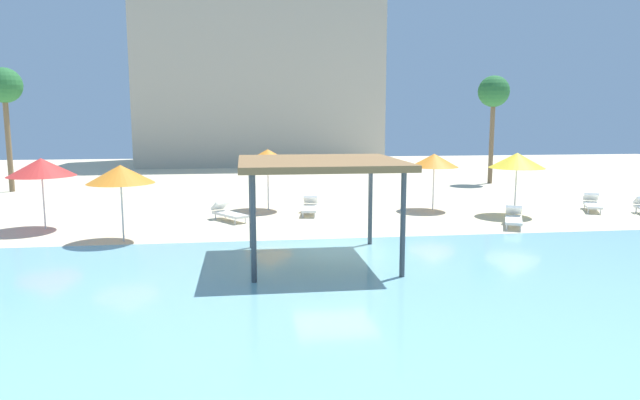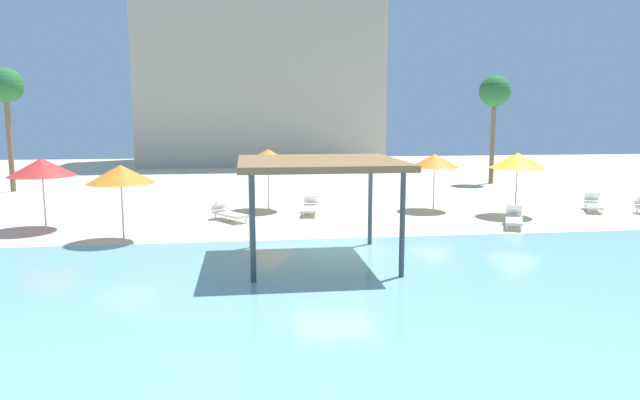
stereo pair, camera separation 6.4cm
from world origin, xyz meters
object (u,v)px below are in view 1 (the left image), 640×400
object	(u,v)px
shade_pavilion	(320,166)
beach_umbrella_orange_0	(434,160)
beach_umbrella_yellow_3	(517,160)
beach_umbrella_orange_5	(268,156)
palm_tree_0	(4,89)
lounge_chair_3	(310,206)
lounge_chair_4	(228,212)
beach_umbrella_orange_4	(120,174)
lounge_chair_1	(514,218)
beach_umbrella_red_1	(41,167)
lounge_chair_0	(592,203)
palm_tree_1	(494,94)

from	to	relation	value
shade_pavilion	beach_umbrella_orange_0	bearing A→B (deg)	53.37
beach_umbrella_yellow_3	beach_umbrella_orange_5	bearing A→B (deg)	165.12
beach_umbrella_orange_5	palm_tree_0	world-z (taller)	palm_tree_0
lounge_chair_3	lounge_chair_4	bearing A→B (deg)	-63.05
beach_umbrella_orange_5	beach_umbrella_yellow_3	bearing A→B (deg)	-14.88
beach_umbrella_orange_4	lounge_chair_1	world-z (taller)	beach_umbrella_orange_4
beach_umbrella_orange_0	beach_umbrella_orange_5	bearing A→B (deg)	172.50
beach_umbrella_red_1	lounge_chair_0	distance (m)	22.70
beach_umbrella_orange_0	lounge_chair_3	size ratio (longest dim) A/B	1.28
beach_umbrella_red_1	beach_umbrella_orange_4	xyz separation A→B (m)	(3.28, -2.46, -0.05)
lounge_chair_0	palm_tree_0	size ratio (longest dim) A/B	0.29
lounge_chair_3	palm_tree_0	xyz separation A→B (m)	(-15.53, 9.41, 5.29)
shade_pavilion	palm_tree_0	distance (m)	23.10
beach_umbrella_orange_4	palm_tree_1	bearing A→B (deg)	36.28
beach_umbrella_orange_0	lounge_chair_1	world-z (taller)	beach_umbrella_orange_0
beach_umbrella_yellow_3	lounge_chair_4	bearing A→B (deg)	178.21
palm_tree_0	beach_umbrella_yellow_3	bearing A→B (deg)	-24.27
beach_umbrella_orange_4	beach_umbrella_orange_5	bearing A→B (deg)	48.51
shade_pavilion	beach_umbrella_orange_5	size ratio (longest dim) A/B	1.66
palm_tree_0	lounge_chair_0	bearing A→B (deg)	-20.01
shade_pavilion	lounge_chair_4	distance (m)	7.89
beach_umbrella_orange_4	lounge_chair_0	size ratio (longest dim) A/B	1.31
lounge_chair_4	beach_umbrella_red_1	bearing A→B (deg)	-116.00
beach_umbrella_yellow_3	palm_tree_0	distance (m)	26.62
lounge_chair_0	lounge_chair_4	size ratio (longest dim) A/B	1.03
beach_umbrella_yellow_3	lounge_chair_0	bearing A→B (deg)	9.29
beach_umbrella_orange_4	lounge_chair_1	bearing A→B (deg)	3.03
beach_umbrella_orange_0	beach_umbrella_red_1	world-z (taller)	beach_umbrella_red_1
palm_tree_0	palm_tree_1	bearing A→B (deg)	0.44
lounge_chair_1	lounge_chair_4	size ratio (longest dim) A/B	1.03
lounge_chair_1	palm_tree_1	distance (m)	15.15
beach_umbrella_orange_4	palm_tree_1	xyz separation A→B (m)	(19.20, 14.10, 3.20)
shade_pavilion	lounge_chair_4	bearing A→B (deg)	111.85
beach_umbrella_red_1	beach_umbrella_orange_4	distance (m)	4.10
beach_umbrella_yellow_3	lounge_chair_0	xyz separation A→B (m)	(3.95, 0.65, -1.99)
beach_umbrella_orange_0	beach_umbrella_red_1	xyz separation A→B (m)	(-15.65, -2.34, 0.10)
beach_umbrella_yellow_3	lounge_chair_0	distance (m)	4.47
beach_umbrella_orange_0	palm_tree_1	size ratio (longest dim) A/B	0.38
lounge_chair_4	beach_umbrella_orange_5	bearing A→B (deg)	109.60
shade_pavilion	beach_umbrella_yellow_3	size ratio (longest dim) A/B	1.71
beach_umbrella_red_1	palm_tree_0	xyz separation A→B (m)	(-5.44, 11.42, 3.31)
beach_umbrella_orange_0	palm_tree_1	world-z (taller)	palm_tree_1
beach_umbrella_yellow_3	beach_umbrella_orange_4	bearing A→B (deg)	-168.85
lounge_chair_0	lounge_chair_3	bearing A→B (deg)	-67.27
beach_umbrella_red_1	beach_umbrella_orange_5	world-z (taller)	beach_umbrella_orange_5
beach_umbrella_red_1	palm_tree_1	distance (m)	25.52
palm_tree_1	beach_umbrella_orange_4	bearing A→B (deg)	-143.72
beach_umbrella_yellow_3	palm_tree_0	bearing A→B (deg)	155.73
beach_umbrella_red_1	palm_tree_1	size ratio (longest dim) A/B	0.40
beach_umbrella_red_1	lounge_chair_4	xyz separation A→B (m)	(6.64, 0.94, -1.98)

